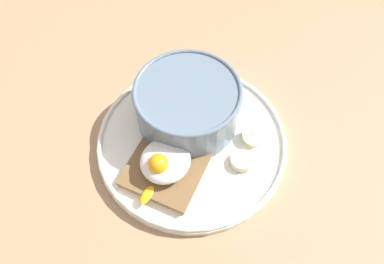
# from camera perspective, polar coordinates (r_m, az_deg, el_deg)

# --- Properties ---
(ground_plane) EXTENTS (1.20, 1.20, 0.02)m
(ground_plane) POSITION_cam_1_polar(r_m,az_deg,el_deg) (0.51, -0.00, -2.36)
(ground_plane) COLOR #A3805D
(ground_plane) RESTS_ON ground
(plate) EXTENTS (0.25, 0.25, 0.02)m
(plate) POSITION_cam_1_polar(r_m,az_deg,el_deg) (0.50, -0.00, -1.34)
(plate) COLOR white
(plate) RESTS_ON ground_plane
(oatmeal_bowl) EXTENTS (0.14, 0.14, 0.06)m
(oatmeal_bowl) POSITION_cam_1_polar(r_m,az_deg,el_deg) (0.49, -0.65, 4.25)
(oatmeal_bowl) COLOR slate
(oatmeal_bowl) RESTS_ON plate
(toast_slice) EXTENTS (0.11, 0.11, 0.01)m
(toast_slice) POSITION_cam_1_polar(r_m,az_deg,el_deg) (0.47, -4.01, -5.39)
(toast_slice) COLOR brown
(toast_slice) RESTS_ON plate
(poached_egg) EXTENTS (0.09, 0.06, 0.04)m
(poached_egg) POSITION_cam_1_polar(r_m,az_deg,el_deg) (0.45, -4.28, -4.49)
(poached_egg) COLOR white
(poached_egg) RESTS_ON toast_slice
(banana_slice_front) EXTENTS (0.04, 0.04, 0.01)m
(banana_slice_front) POSITION_cam_1_polar(r_m,az_deg,el_deg) (0.48, 7.63, -4.38)
(banana_slice_front) COLOR beige
(banana_slice_front) RESTS_ON plate
(banana_slice_left) EXTENTS (0.04, 0.04, 0.02)m
(banana_slice_left) POSITION_cam_1_polar(r_m,az_deg,el_deg) (0.50, 9.26, -0.63)
(banana_slice_left) COLOR beige
(banana_slice_left) RESTS_ON plate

